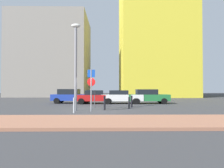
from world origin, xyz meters
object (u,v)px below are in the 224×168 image
(parked_car_green, at_px, (148,96))
(parked_car_red, at_px, (95,97))
(parked_car_blue, at_px, (72,96))
(traffic_bollard_mid, at_px, (105,103))
(traffic_bollard_edge, at_px, (132,102))
(street_lamp, at_px, (76,59))
(traffic_bollard_far, at_px, (74,105))
(parked_car_white, at_px, (121,97))
(parking_meter, at_px, (95,97))
(traffic_bollard_near, at_px, (129,103))
(parking_sign_post, at_px, (91,85))

(parked_car_green, bearing_deg, parked_car_red, -179.83)
(parked_car_blue, bearing_deg, traffic_bollard_mid, -62.09)
(parked_car_red, bearing_deg, traffic_bollard_edge, -51.97)
(street_lamp, relative_size, traffic_bollard_far, 6.25)
(parked_car_blue, height_order, parked_car_white, parked_car_blue)
(parked_car_white, height_order, traffic_bollard_edge, parked_car_white)
(parked_car_blue, relative_size, street_lamp, 0.71)
(parked_car_red, xyz_separation_m, traffic_bollard_edge, (3.57, -4.57, -0.24))
(parked_car_white, distance_m, street_lamp, 8.84)
(parked_car_red, xyz_separation_m, street_lamp, (-0.95, -7.25, 3.14))
(parking_meter, height_order, traffic_bollard_near, parking_meter)
(parking_sign_post, relative_size, traffic_bollard_far, 2.93)
(parked_car_blue, bearing_deg, traffic_bollard_near, -46.40)
(parked_car_white, distance_m, parking_meter, 5.26)
(traffic_bollard_edge, bearing_deg, parked_car_red, 128.03)
(parking_meter, height_order, traffic_bollard_edge, parking_meter)
(parked_car_blue, xyz_separation_m, parking_sign_post, (2.94, -8.33, 1.12))
(parking_meter, xyz_separation_m, traffic_bollard_far, (-1.12, -4.09, -0.39))
(parked_car_blue, distance_m, parked_car_red, 2.75)
(traffic_bollard_mid, distance_m, traffic_bollard_far, 2.78)
(traffic_bollard_mid, bearing_deg, parking_sign_post, -134.94)
(street_lamp, xyz_separation_m, traffic_bollard_far, (0.11, -1.34, -3.38))
(parking_sign_post, bearing_deg, traffic_bollard_edge, 43.24)
(traffic_bollard_near, height_order, traffic_bollard_far, traffic_bollard_far)
(parking_meter, height_order, traffic_bollard_far, parking_meter)
(parking_meter, bearing_deg, parking_sign_post, -90.35)
(traffic_bollard_mid, xyz_separation_m, traffic_bollard_edge, (2.35, 2.15, -0.02))
(parked_car_white, distance_m, traffic_bollard_edge, 4.67)
(traffic_bollard_edge, bearing_deg, parked_car_blue, 140.17)
(parked_car_white, xyz_separation_m, street_lamp, (-3.89, -7.29, 3.14))
(traffic_bollard_far, bearing_deg, parked_car_white, 66.38)
(parked_car_red, relative_size, street_lamp, 0.66)
(parked_car_white, xyz_separation_m, traffic_bollard_far, (-3.77, -8.63, -0.24))
(parking_meter, bearing_deg, parked_car_green, 38.85)
(parked_car_green, distance_m, street_lamp, 10.44)
(parked_car_blue, relative_size, traffic_bollard_far, 4.44)
(parked_car_red, bearing_deg, traffic_bollard_mid, -79.67)
(parking_sign_post, xyz_separation_m, parking_meter, (0.02, 3.19, -1.03))
(parking_meter, distance_m, street_lamp, 4.25)
(traffic_bollard_mid, height_order, traffic_bollard_far, traffic_bollard_mid)
(parked_car_green, distance_m, traffic_bollard_mid, 8.19)
(parked_car_blue, height_order, parking_meter, parked_car_blue)
(parking_sign_post, relative_size, traffic_bollard_edge, 2.95)
(parked_car_blue, bearing_deg, street_lamp, -77.67)
(parking_meter, relative_size, traffic_bollard_far, 1.35)
(parked_car_green, xyz_separation_m, traffic_bollard_far, (-6.72, -8.60, -0.29))
(parked_car_green, bearing_deg, parking_sign_post, -126.12)
(parked_car_blue, xyz_separation_m, street_lamp, (1.73, -7.89, 3.08))
(street_lamp, bearing_deg, traffic_bollard_edge, 30.62)
(parking_meter, height_order, traffic_bollard_mid, parking_meter)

